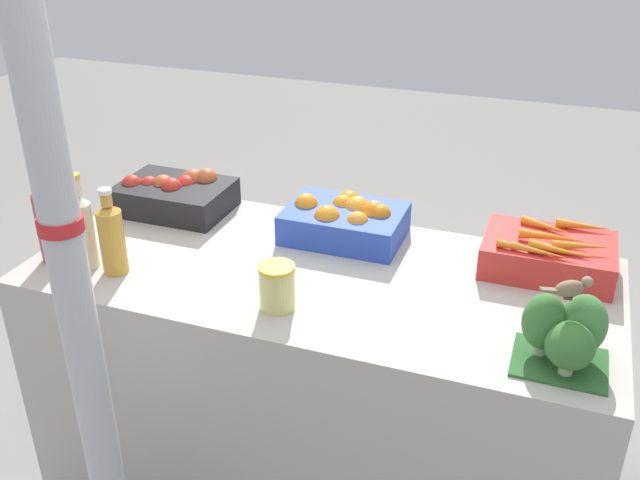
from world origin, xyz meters
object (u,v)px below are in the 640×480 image
broccoli_pile (566,332)px  pickle_jar (277,287)px  juice_bottle_amber (112,237)px  juice_bottle_cloudy (83,229)px  support_pole (69,271)px  orange_crate (345,220)px  juice_bottle_ruby (48,222)px  carrot_crate (549,254)px  apple_crate (175,194)px  sparrow_bird (572,288)px

broccoli_pile → pickle_jar: broccoli_pile is taller
juice_bottle_amber → juice_bottle_cloudy: bearing=180.0°
support_pole → orange_crate: bearing=70.8°
broccoli_pile → juice_bottle_ruby: juice_bottle_ruby is taller
broccoli_pile → carrot_crate: bearing=98.3°
juice_bottle_ruby → juice_bottle_amber: 0.22m
juice_bottle_amber → pickle_jar: juice_bottle_amber is taller
support_pole → broccoli_pile: support_pole is taller
juice_bottle_ruby → juice_bottle_cloudy: bearing=0.0°
support_pole → broccoli_pile: size_ratio=10.18×
support_pole → juice_bottle_amber: bearing=117.7°
orange_crate → carrot_crate: (0.63, -0.01, -0.01)m
broccoli_pile → apple_crate: bearing=160.7°
juice_bottle_ruby → orange_crate: bearing=29.7°
support_pole → juice_bottle_cloudy: bearing=126.3°
broccoli_pile → support_pole: bearing=-156.0°
orange_crate → support_pole: bearing=-109.2°
orange_crate → carrot_crate: 0.63m
apple_crate → support_pole: bearing=-71.7°
support_pole → apple_crate: bearing=108.3°
juice_bottle_ruby → sparrow_bird: (1.46, -0.01, 0.08)m
support_pole → orange_crate: 0.99m
juice_bottle_cloudy → pickle_jar: juice_bottle_cloudy is taller
support_pole → orange_crate: support_pole is taller
support_pole → juice_bottle_cloudy: support_pole is taller
broccoli_pile → juice_bottle_cloudy: juice_bottle_cloudy is taller
support_pole → sparrow_bird: support_pole is taller
juice_bottle_amber → pickle_jar: bearing=-2.0°
broccoli_pile → juice_bottle_cloudy: 1.35m
juice_bottle_ruby → broccoli_pile: bearing=-0.6°
broccoli_pile → juice_bottle_ruby: bearing=179.4°
support_pole → carrot_crate: bearing=43.7°
orange_crate → sparrow_bird: bearing=-33.4°
carrot_crate → juice_bottle_amber: bearing=-159.7°
juice_bottle_cloudy → sparrow_bird: juice_bottle_cloudy is taller
broccoli_pile → pickle_jar: bearing=-179.7°
juice_bottle_amber → sparrow_bird: (1.25, -0.01, 0.09)m
pickle_jar → support_pole: bearing=-121.9°
orange_crate → sparrow_bird: sparrow_bird is taller
juice_bottle_cloudy → sparrow_bird: size_ratio=2.46×
support_pole → carrot_crate: support_pole is taller
orange_crate → juice_bottle_amber: 0.72m
orange_crate → juice_bottle_cloudy: 0.80m
juice_bottle_ruby → juice_bottle_cloudy: same height
pickle_jar → sparrow_bird: bearing=0.7°
juice_bottle_ruby → sparrow_bird: juice_bottle_ruby is taller
apple_crate → juice_bottle_cloudy: juice_bottle_cloudy is taller
apple_crate → carrot_crate: size_ratio=1.00×
carrot_crate → broccoli_pile: 0.46m
sparrow_bird → pickle_jar: bearing=147.6°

